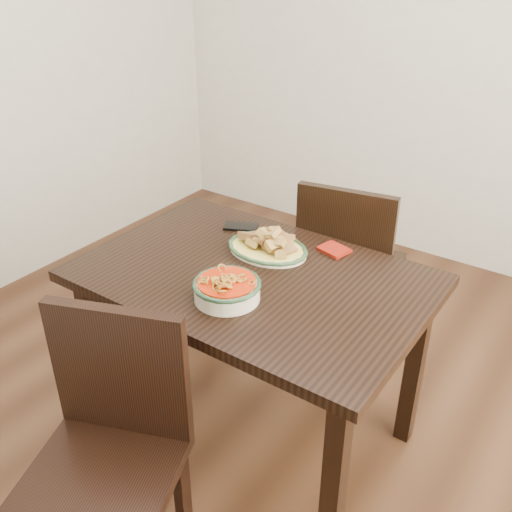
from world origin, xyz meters
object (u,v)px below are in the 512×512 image
Objects in this scene: noodle_bowl at (227,287)px; smartphone at (241,227)px; chair_far at (348,262)px; fish_plate at (268,241)px; chair_near at (110,440)px; dining_table at (253,297)px.

noodle_bowl reaches higher than smartphone.
smartphone is (-0.30, -0.40, 0.26)m from chair_far.
fish_plate is (-0.10, -0.50, 0.30)m from chair_far.
noodle_bowl is at bearing -78.31° from fish_plate.
smartphone is (-0.20, 0.10, -0.04)m from fish_plate.
noodle_bowl is (-0.03, -0.84, 0.29)m from chair_far.
chair_near is 2.88× the size of fish_plate.
smartphone is at bearing 81.20° from chair_near.
smartphone is at bearing 132.70° from dining_table.
chair_near is at bearing -93.17° from dining_table.
chair_near reaches higher than fish_plate.
smartphone is at bearing 152.37° from fish_plate.
dining_table is 1.35× the size of chair_far.
smartphone reaches higher than dining_table.
fish_plate reaches higher than smartphone.
chair_far is at bearing 85.22° from dining_table.
chair_near is 3.96× the size of noodle_bowl.
chair_far reaches higher than noodle_bowl.
chair_far is 2.88× the size of fish_plate.
dining_table is 8.93× the size of smartphone.
chair_far is 0.56m from smartphone.
fish_plate is (-0.01, 0.83, 0.30)m from chair_near.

